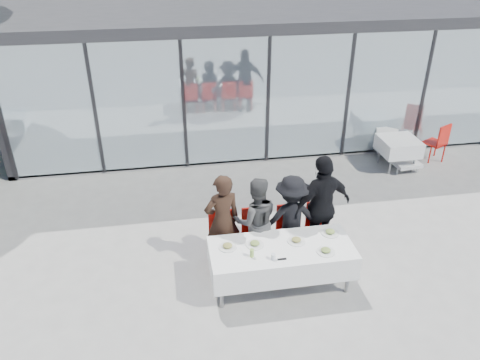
{
  "coord_description": "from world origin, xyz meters",
  "views": [
    {
      "loc": [
        -1.33,
        -6.1,
        5.18
      ],
      "look_at": [
        -0.1,
        1.2,
        1.11
      ],
      "focal_mm": 35.0,
      "sensor_mm": 36.0,
      "label": 1
    }
  ],
  "objects_px": {
    "diner_chair_b": "(255,232)",
    "diner_chair_c": "(290,229)",
    "spare_table_right": "(399,146)",
    "diner_a": "(222,221)",
    "plate_b": "(255,244)",
    "dining_table": "(281,258)",
    "diner_d": "(322,207)",
    "plate_extra": "(326,251)",
    "diner_b": "(256,221)",
    "juice_bottle": "(252,253)",
    "diner_c": "(291,218)",
    "plate_d": "(330,232)",
    "plate_c": "(296,240)",
    "spare_chair_b": "(439,141)",
    "plate_a": "(228,246)",
    "folded_eyeglasses": "(282,259)",
    "diner_chair_a": "(222,236)",
    "diner_chair_d": "(319,226)",
    "lounger": "(394,151)"
  },
  "relations": [
    {
      "from": "plate_extra",
      "to": "dining_table",
      "type": "bearing_deg",
      "value": 159.64
    },
    {
      "from": "plate_d",
      "to": "folded_eyeglasses",
      "type": "distance_m",
      "value": 1.07
    },
    {
      "from": "spare_chair_b",
      "to": "lounger",
      "type": "relative_size",
      "value": 0.71
    },
    {
      "from": "spare_table_right",
      "to": "diner_chair_c",
      "type": "bearing_deg",
      "value": -139.99
    },
    {
      "from": "plate_b",
      "to": "spare_chair_b",
      "type": "bearing_deg",
      "value": 34.71
    },
    {
      "from": "plate_extra",
      "to": "diner_b",
      "type": "bearing_deg",
      "value": 133.4
    },
    {
      "from": "diner_chair_a",
      "to": "diner_chair_d",
      "type": "distance_m",
      "value": 1.7
    },
    {
      "from": "diner_c",
      "to": "juice_bottle",
      "type": "distance_m",
      "value": 1.22
    },
    {
      "from": "diner_chair_c",
      "to": "plate_extra",
      "type": "height_order",
      "value": "diner_chair_c"
    },
    {
      "from": "folded_eyeglasses",
      "to": "diner_chair_b",
      "type": "bearing_deg",
      "value": 100.68
    },
    {
      "from": "plate_d",
      "to": "diner_chair_a",
      "type": "bearing_deg",
      "value": 162.76
    },
    {
      "from": "diner_a",
      "to": "spare_chair_b",
      "type": "distance_m",
      "value": 6.48
    },
    {
      "from": "plate_extra",
      "to": "folded_eyeglasses",
      "type": "height_order",
      "value": "plate_extra"
    },
    {
      "from": "plate_extra",
      "to": "spare_table_right",
      "type": "relative_size",
      "value": 0.33
    },
    {
      "from": "plate_a",
      "to": "plate_b",
      "type": "relative_size",
      "value": 1.0
    },
    {
      "from": "spare_chair_b",
      "to": "diner_c",
      "type": "bearing_deg",
      "value": -146.03
    },
    {
      "from": "diner_d",
      "to": "juice_bottle",
      "type": "distance_m",
      "value": 1.63
    },
    {
      "from": "plate_d",
      "to": "juice_bottle",
      "type": "distance_m",
      "value": 1.42
    },
    {
      "from": "diner_chair_a",
      "to": "spare_table_right",
      "type": "xyz_separation_m",
      "value": [
        4.59,
        2.86,
        0.02
      ]
    },
    {
      "from": "diner_chair_b",
      "to": "folded_eyeglasses",
      "type": "relative_size",
      "value": 6.96
    },
    {
      "from": "plate_a",
      "to": "spare_chair_b",
      "type": "relative_size",
      "value": 0.29
    },
    {
      "from": "diner_a",
      "to": "spare_table_right",
      "type": "bearing_deg",
      "value": -161.85
    },
    {
      "from": "diner_b",
      "to": "diner_chair_b",
      "type": "bearing_deg",
      "value": -87.51
    },
    {
      "from": "diner_a",
      "to": "diner_c",
      "type": "height_order",
      "value": "diner_a"
    },
    {
      "from": "diner_chair_c",
      "to": "plate_b",
      "type": "xyz_separation_m",
      "value": [
        -0.74,
        -0.63,
        0.24
      ]
    },
    {
      "from": "spare_table_right",
      "to": "diner_a",
      "type": "bearing_deg",
      "value": -147.78
    },
    {
      "from": "diner_chair_b",
      "to": "plate_b",
      "type": "relative_size",
      "value": 3.41
    },
    {
      "from": "diner_chair_c",
      "to": "spare_table_right",
      "type": "bearing_deg",
      "value": 40.01
    },
    {
      "from": "diner_b",
      "to": "plate_extra",
      "type": "distance_m",
      "value": 1.32
    },
    {
      "from": "dining_table",
      "to": "diner_chair_c",
      "type": "bearing_deg",
      "value": 65.58
    },
    {
      "from": "diner_chair_d",
      "to": "plate_c",
      "type": "distance_m",
      "value": 0.92
    },
    {
      "from": "dining_table",
      "to": "diner_chair_b",
      "type": "distance_m",
      "value": 0.8
    },
    {
      "from": "plate_d",
      "to": "spare_chair_b",
      "type": "bearing_deg",
      "value": 41.54
    },
    {
      "from": "diner_c",
      "to": "plate_d",
      "type": "relative_size",
      "value": 5.48
    },
    {
      "from": "diner_chair_b",
      "to": "diner_c",
      "type": "bearing_deg",
      "value": -2.64
    },
    {
      "from": "diner_c",
      "to": "juice_bottle",
      "type": "relative_size",
      "value": 11.77
    },
    {
      "from": "diner_a",
      "to": "plate_d",
      "type": "height_order",
      "value": "diner_a"
    },
    {
      "from": "diner_b",
      "to": "juice_bottle",
      "type": "distance_m",
      "value": 0.91
    },
    {
      "from": "diner_chair_c",
      "to": "plate_d",
      "type": "relative_size",
      "value": 3.41
    },
    {
      "from": "plate_d",
      "to": "plate_extra",
      "type": "xyz_separation_m",
      "value": [
        -0.23,
        -0.46,
        0.0
      ]
    },
    {
      "from": "plate_c",
      "to": "spare_table_right",
      "type": "height_order",
      "value": "plate_c"
    },
    {
      "from": "diner_chair_a",
      "to": "plate_b",
      "type": "xyz_separation_m",
      "value": [
        0.43,
        -0.63,
        0.24
      ]
    },
    {
      "from": "plate_b",
      "to": "dining_table",
      "type": "bearing_deg",
      "value": -16.62
    },
    {
      "from": "diner_a",
      "to": "juice_bottle",
      "type": "relative_size",
      "value": 12.83
    },
    {
      "from": "diner_a",
      "to": "diner_d",
      "type": "xyz_separation_m",
      "value": [
        1.7,
        0.0,
        0.1
      ]
    },
    {
      "from": "diner_chair_b",
      "to": "diner_chair_c",
      "type": "distance_m",
      "value": 0.61
    },
    {
      "from": "diner_chair_c",
      "to": "plate_c",
      "type": "distance_m",
      "value": 0.69
    },
    {
      "from": "dining_table",
      "to": "diner_b",
      "type": "bearing_deg",
      "value": 110.54
    },
    {
      "from": "diner_b",
      "to": "diner_c",
      "type": "height_order",
      "value": "diner_b"
    },
    {
      "from": "dining_table",
      "to": "plate_a",
      "type": "bearing_deg",
      "value": 171.3
    }
  ]
}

